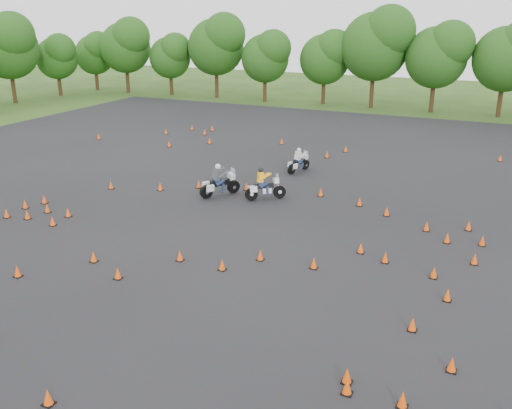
# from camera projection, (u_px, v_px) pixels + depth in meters

# --- Properties ---
(ground) EXTENTS (140.00, 140.00, 0.00)m
(ground) POSITION_uv_depth(u_px,v_px,m) (216.00, 260.00, 23.76)
(ground) COLOR #2D5119
(ground) RESTS_ON ground
(asphalt_pad) EXTENTS (62.00, 62.00, 0.00)m
(asphalt_pad) POSITION_uv_depth(u_px,v_px,m) (272.00, 215.00, 28.92)
(asphalt_pad) COLOR black
(asphalt_pad) RESTS_ON ground
(treeline) EXTENTS (87.15, 32.44, 10.82)m
(treeline) POSITION_uv_depth(u_px,v_px,m) (424.00, 69.00, 51.64)
(treeline) COLOR #214B15
(treeline) RESTS_ON ground
(traffic_cones) EXTENTS (36.58, 33.36, 0.45)m
(traffic_cones) POSITION_uv_depth(u_px,v_px,m) (268.00, 213.00, 28.50)
(traffic_cones) COLOR #FF500A
(traffic_cones) RESTS_ON asphalt_pad
(rider_grey) EXTENTS (1.96, 2.51, 1.92)m
(rider_grey) POSITION_uv_depth(u_px,v_px,m) (219.00, 179.00, 31.63)
(rider_grey) COLOR #404248
(rider_grey) RESTS_ON ground
(rider_yellow) EXTENTS (2.21, 2.01, 1.77)m
(rider_yellow) POSITION_uv_depth(u_px,v_px,m) (266.00, 184.00, 30.97)
(rider_yellow) COLOR #FDA916
(rider_yellow) RESTS_ON ground
(rider_white) EXTENTS (1.21, 2.19, 1.62)m
(rider_white) POSITION_uv_depth(u_px,v_px,m) (298.00, 159.00, 36.31)
(rider_white) COLOR silver
(rider_white) RESTS_ON ground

